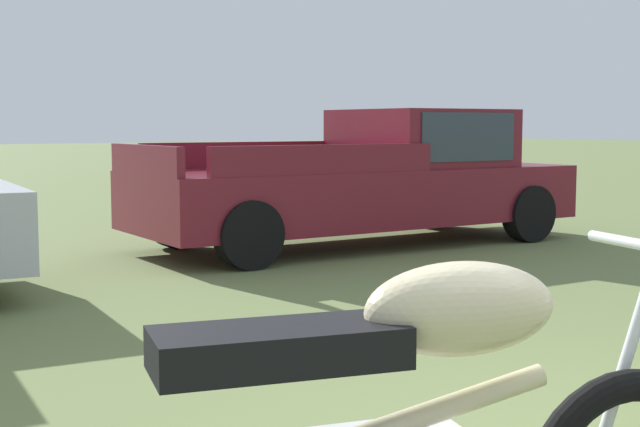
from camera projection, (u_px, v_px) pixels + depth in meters
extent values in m
cylinder|color=silver|center=(626.00, 359.00, 2.51)|extent=(0.27, 0.10, 0.73)
cylinder|color=beige|center=(406.00, 422.00, 2.20)|extent=(0.78, 0.25, 0.22)
ellipsoid|color=beige|center=(461.00, 309.00, 2.22)|extent=(0.57, 0.38, 0.24)
cube|color=black|center=(279.00, 347.00, 2.07)|extent=(0.64, 0.38, 0.10)
cube|color=maroon|center=(358.00, 195.00, 9.63)|extent=(5.00, 1.85, 0.60)
cube|color=maroon|center=(420.00, 138.00, 10.03)|extent=(1.62, 1.65, 0.64)
cube|color=#2D3842|center=(420.00, 136.00, 10.03)|extent=(1.32, 1.68, 0.52)
cube|color=maroon|center=(246.00, 154.00, 9.78)|extent=(2.49, 0.12, 0.28)
cube|color=maroon|center=(327.00, 159.00, 8.38)|extent=(2.49, 0.12, 0.28)
cube|color=maroon|center=(145.00, 160.00, 8.28)|extent=(0.11, 1.67, 0.28)
cylinder|color=black|center=(435.00, 203.00, 11.30)|extent=(0.64, 0.23, 0.64)
cylinder|color=black|center=(529.00, 214.00, 9.92)|extent=(0.64, 0.23, 0.64)
cylinder|color=black|center=(177.00, 218.00, 9.39)|extent=(0.64, 0.23, 0.64)
cylinder|color=black|center=(249.00, 235.00, 8.01)|extent=(0.64, 0.23, 0.64)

